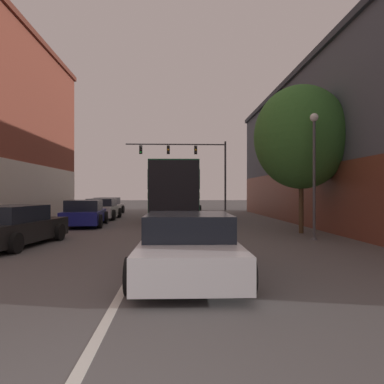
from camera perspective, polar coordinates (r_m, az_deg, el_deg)
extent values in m
cube|color=silver|center=(21.04, -5.08, -4.73)|extent=(0.14, 48.51, 0.01)
cube|color=beige|center=(19.25, -25.40, -0.40)|extent=(0.24, 19.74, 3.20)
cube|color=#4C515B|center=(22.22, 26.03, 6.35)|extent=(7.98, 29.34, 8.39)
cube|color=brown|center=(20.49, 16.31, -0.75)|extent=(0.24, 28.75, 2.94)
cube|color=#393D44|center=(23.03, 26.02, 16.40)|extent=(8.30, 29.63, 0.30)
cube|color=#145133|center=(24.65, -2.38, 0.15)|extent=(2.89, 12.27, 3.16)
cube|color=black|center=(24.66, -2.38, 1.47)|extent=(2.93, 12.03, 1.01)
cube|color=beige|center=(24.65, -2.38, -0.44)|extent=(2.92, 12.15, 0.32)
cube|color=black|center=(18.57, -2.81, 0.22)|extent=(2.52, 0.13, 3.04)
cylinder|color=black|center=(28.51, -4.85, -2.51)|extent=(0.33, 1.01, 1.00)
cylinder|color=black|center=(28.46, 0.44, -2.51)|extent=(0.33, 1.01, 1.00)
cylinder|color=black|center=(20.98, -6.21, -3.38)|extent=(0.33, 1.01, 1.00)
cylinder|color=black|center=(20.91, 0.99, -3.40)|extent=(0.33, 1.01, 1.00)
cube|color=silver|center=(7.75, -0.57, -9.31)|extent=(1.93, 4.50, 0.59)
cube|color=black|center=(7.95, -0.62, -5.11)|extent=(1.76, 2.35, 0.50)
cylinder|color=black|center=(9.17, -6.95, -8.82)|extent=(0.23, 0.64, 0.64)
cylinder|color=black|center=(9.21, 5.35, -8.78)|extent=(0.23, 0.64, 0.64)
cylinder|color=black|center=(6.46, -9.14, -12.54)|extent=(0.23, 0.64, 0.64)
cylinder|color=black|center=(6.52, 8.53, -12.44)|extent=(0.23, 0.64, 0.64)
cube|color=silver|center=(30.54, -12.66, -2.39)|extent=(1.96, 4.58, 0.60)
cube|color=black|center=(30.30, -12.76, -1.34)|extent=(1.70, 2.42, 0.53)
cylinder|color=black|center=(32.11, -13.62, -2.57)|extent=(0.26, 0.64, 0.62)
cylinder|color=black|center=(31.72, -10.52, -2.60)|extent=(0.26, 0.64, 0.62)
cylinder|color=black|center=(29.43, -14.96, -2.80)|extent=(0.26, 0.64, 0.62)
cylinder|color=black|center=(29.00, -11.60, -2.84)|extent=(0.26, 0.64, 0.62)
cube|color=black|center=(13.28, -25.52, -5.40)|extent=(2.19, 4.82, 0.63)
cube|color=black|center=(13.04, -26.03, -3.00)|extent=(1.80, 2.58, 0.51)
cylinder|color=black|center=(14.97, -25.65, -5.49)|extent=(0.29, 0.62, 0.60)
cylinder|color=black|center=(14.20, -19.58, -5.79)|extent=(0.29, 0.62, 0.60)
cylinder|color=black|center=(11.63, -25.36, -7.06)|extent=(0.29, 0.62, 0.60)
cube|color=navy|center=(19.93, -16.01, -3.60)|extent=(2.11, 4.63, 0.61)
cube|color=black|center=(19.68, -16.10, -1.97)|extent=(1.78, 2.47, 0.54)
cylinder|color=black|center=(21.46, -17.83, -3.75)|extent=(0.28, 0.68, 0.67)
cylinder|color=black|center=(21.22, -13.05, -3.80)|extent=(0.28, 0.68, 0.67)
cylinder|color=black|center=(18.73, -19.36, -4.29)|extent=(0.28, 0.68, 0.67)
cylinder|color=black|center=(18.45, -13.89, -4.36)|extent=(0.28, 0.68, 0.67)
cube|color=silver|center=(24.84, -13.47, -2.83)|extent=(1.74, 4.28, 0.67)
cube|color=black|center=(24.61, -13.56, -1.53)|extent=(1.59, 2.23, 0.47)
cylinder|color=black|center=(26.32, -14.85, -3.08)|extent=(0.22, 0.66, 0.66)
cylinder|color=black|center=(26.01, -11.00, -3.12)|extent=(0.22, 0.66, 0.66)
cylinder|color=black|center=(23.74, -16.18, -3.41)|extent=(0.22, 0.66, 0.66)
cylinder|color=black|center=(23.40, -11.91, -3.46)|extent=(0.22, 0.66, 0.66)
cylinder|color=#333338|center=(35.55, 5.10, 2.44)|extent=(0.18, 0.18, 6.54)
cylinder|color=#333338|center=(35.49, -2.49, 7.26)|extent=(9.38, 0.12, 0.12)
cube|color=black|center=(35.48, 0.56, 6.42)|extent=(0.28, 0.24, 0.80)
sphere|color=black|center=(35.36, 0.58, 6.85)|extent=(0.18, 0.18, 0.18)
sphere|color=orange|center=(35.33, 0.58, 6.45)|extent=(0.18, 0.18, 0.18)
sphere|color=black|center=(35.30, 0.58, 6.05)|extent=(0.18, 0.18, 0.18)
cube|color=black|center=(35.43, -3.63, 6.43)|extent=(0.28, 0.24, 0.80)
sphere|color=black|center=(35.31, -3.63, 6.86)|extent=(0.18, 0.18, 0.18)
sphere|color=orange|center=(35.28, -3.63, 6.46)|extent=(0.18, 0.18, 0.18)
sphere|color=black|center=(35.25, -3.63, 6.06)|extent=(0.18, 0.18, 0.18)
cube|color=black|center=(35.57, -7.81, 6.40)|extent=(0.28, 0.24, 0.80)
sphere|color=black|center=(35.45, -7.83, 6.83)|extent=(0.18, 0.18, 0.18)
sphere|color=black|center=(35.42, -7.83, 6.43)|extent=(0.18, 0.18, 0.18)
sphere|color=green|center=(35.40, -7.83, 6.03)|extent=(0.18, 0.18, 0.18)
cone|color=#47474C|center=(14.27, 18.12, -6.56)|extent=(0.26, 0.26, 0.20)
cylinder|color=#47474C|center=(14.19, 18.12, 1.73)|extent=(0.10, 0.10, 4.32)
sphere|color=white|center=(14.44, 18.11, 10.75)|extent=(0.31, 0.31, 0.31)
cylinder|color=#4C3823|center=(16.40, 16.29, -1.93)|extent=(0.20, 0.20, 2.36)
ellipsoid|color=#38702D|center=(16.56, 16.29, 8.03)|extent=(3.97, 3.57, 4.37)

